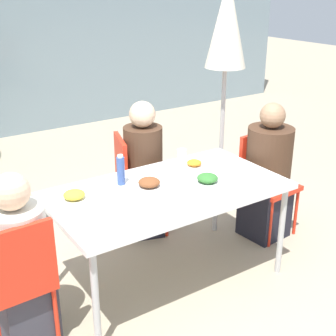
{
  "coord_description": "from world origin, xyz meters",
  "views": [
    {
      "loc": [
        -1.64,
        -2.48,
        2.11
      ],
      "look_at": [
        0.0,
        0.0,
        0.91
      ],
      "focal_mm": 50.0,
      "sensor_mm": 36.0,
      "label": 1
    }
  ],
  "objects_px": {
    "chair_far": "(133,177)",
    "bottle": "(121,170)",
    "person_left": "(21,266)",
    "person_right": "(267,177)",
    "person_far": "(144,173)",
    "chair_right": "(264,175)",
    "chair_left": "(17,276)",
    "drinking_cup": "(182,155)",
    "closed_umbrella": "(226,33)",
    "salad_bowl": "(186,202)"
  },
  "relations": [
    {
      "from": "drinking_cup",
      "to": "person_left",
      "type": "bearing_deg",
      "value": -164.16
    },
    {
      "from": "drinking_cup",
      "to": "bottle",
      "type": "bearing_deg",
      "value": -167.69
    },
    {
      "from": "person_far",
      "to": "chair_far",
      "type": "bearing_deg",
      "value": -122.07
    },
    {
      "from": "closed_umbrella",
      "to": "chair_right",
      "type": "bearing_deg",
      "value": -103.13
    },
    {
      "from": "person_right",
      "to": "drinking_cup",
      "type": "height_order",
      "value": "person_right"
    },
    {
      "from": "person_far",
      "to": "salad_bowl",
      "type": "relative_size",
      "value": 6.31
    },
    {
      "from": "bottle",
      "to": "closed_umbrella",
      "type": "bearing_deg",
      "value": 25.81
    },
    {
      "from": "closed_umbrella",
      "to": "bottle",
      "type": "bearing_deg",
      "value": -154.19
    },
    {
      "from": "person_far",
      "to": "drinking_cup",
      "type": "relative_size",
      "value": 12.19
    },
    {
      "from": "chair_left",
      "to": "salad_bowl",
      "type": "xyz_separation_m",
      "value": [
        1.06,
        -0.18,
        0.26
      ]
    },
    {
      "from": "salad_bowl",
      "to": "person_far",
      "type": "bearing_deg",
      "value": 74.66
    },
    {
      "from": "person_right",
      "to": "salad_bowl",
      "type": "bearing_deg",
      "value": 14.12
    },
    {
      "from": "person_left",
      "to": "person_far",
      "type": "relative_size",
      "value": 0.94
    },
    {
      "from": "person_far",
      "to": "person_left",
      "type": "bearing_deg",
      "value": -43.07
    },
    {
      "from": "person_left",
      "to": "chair_far",
      "type": "bearing_deg",
      "value": 31.43
    },
    {
      "from": "person_right",
      "to": "chair_far",
      "type": "bearing_deg",
      "value": -41.41
    },
    {
      "from": "chair_left",
      "to": "drinking_cup",
      "type": "distance_m",
      "value": 1.6
    },
    {
      "from": "chair_far",
      "to": "bottle",
      "type": "xyz_separation_m",
      "value": [
        -0.39,
        -0.54,
        0.34
      ]
    },
    {
      "from": "chair_far",
      "to": "salad_bowl",
      "type": "bearing_deg",
      "value": 5.72
    },
    {
      "from": "person_right",
      "to": "person_far",
      "type": "distance_m",
      "value": 1.05
    },
    {
      "from": "chair_left",
      "to": "person_left",
      "type": "xyz_separation_m",
      "value": [
        0.05,
        0.08,
        0.0
      ]
    },
    {
      "from": "chair_right",
      "to": "closed_umbrella",
      "type": "bearing_deg",
      "value": -108.12
    },
    {
      "from": "person_right",
      "to": "chair_right",
      "type": "bearing_deg",
      "value": -122.07
    },
    {
      "from": "chair_far",
      "to": "drinking_cup",
      "type": "xyz_separation_m",
      "value": [
        0.22,
        -0.4,
        0.28
      ]
    },
    {
      "from": "person_left",
      "to": "chair_far",
      "type": "height_order",
      "value": "person_left"
    },
    {
      "from": "closed_umbrella",
      "to": "bottle",
      "type": "relative_size",
      "value": 9.71
    },
    {
      "from": "drinking_cup",
      "to": "chair_left",
      "type": "bearing_deg",
      "value": -161.76
    },
    {
      "from": "chair_far",
      "to": "closed_umbrella",
      "type": "distance_m",
      "value": 1.62
    },
    {
      "from": "person_left",
      "to": "person_right",
      "type": "distance_m",
      "value": 2.15
    },
    {
      "from": "bottle",
      "to": "drinking_cup",
      "type": "distance_m",
      "value": 0.63
    },
    {
      "from": "chair_left",
      "to": "chair_far",
      "type": "height_order",
      "value": "same"
    },
    {
      "from": "chair_left",
      "to": "person_far",
      "type": "relative_size",
      "value": 0.74
    },
    {
      "from": "chair_left",
      "to": "chair_right",
      "type": "bearing_deg",
      "value": 5.48
    },
    {
      "from": "chair_far",
      "to": "drinking_cup",
      "type": "distance_m",
      "value": 0.54
    },
    {
      "from": "person_right",
      "to": "closed_umbrella",
      "type": "relative_size",
      "value": 0.55
    },
    {
      "from": "chair_left",
      "to": "closed_umbrella",
      "type": "distance_m",
      "value": 2.88
    },
    {
      "from": "person_left",
      "to": "bottle",
      "type": "xyz_separation_m",
      "value": [
        0.83,
        0.28,
        0.33
      ]
    },
    {
      "from": "drinking_cup",
      "to": "salad_bowl",
      "type": "height_order",
      "value": "drinking_cup"
    },
    {
      "from": "chair_left",
      "to": "person_far",
      "type": "bearing_deg",
      "value": 29.55
    },
    {
      "from": "chair_left",
      "to": "chair_far",
      "type": "bearing_deg",
      "value": 32.98
    },
    {
      "from": "person_far",
      "to": "chair_right",
      "type": "bearing_deg",
      "value": 76.78
    },
    {
      "from": "person_left",
      "to": "closed_umbrella",
      "type": "height_order",
      "value": "closed_umbrella"
    },
    {
      "from": "drinking_cup",
      "to": "salad_bowl",
      "type": "distance_m",
      "value": 0.8
    },
    {
      "from": "bottle",
      "to": "person_left",
      "type": "bearing_deg",
      "value": -161.61
    },
    {
      "from": "person_right",
      "to": "chair_far",
      "type": "distance_m",
      "value": 1.14
    },
    {
      "from": "chair_far",
      "to": "bottle",
      "type": "bearing_deg",
      "value": -19.34
    },
    {
      "from": "person_far",
      "to": "bottle",
      "type": "relative_size",
      "value": 5.38
    },
    {
      "from": "drinking_cup",
      "to": "closed_umbrella",
      "type": "bearing_deg",
      "value": 33.43
    },
    {
      "from": "person_left",
      "to": "chair_right",
      "type": "xyz_separation_m",
      "value": [
        2.19,
        0.22,
        -0.0
      ]
    },
    {
      "from": "person_left",
      "to": "salad_bowl",
      "type": "xyz_separation_m",
      "value": [
        1.01,
        -0.26,
        0.25
      ]
    }
  ]
}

